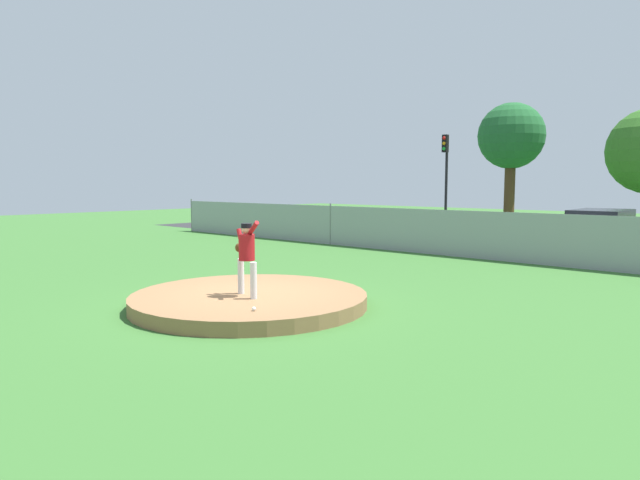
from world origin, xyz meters
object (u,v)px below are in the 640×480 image
traffic_light_near (446,166)px  baseball (254,309)px  traffic_cone_orange (461,238)px  pitcher_youth (246,252)px  parked_car_white (600,233)px

traffic_light_near → baseball: bearing=-69.1°
traffic_cone_orange → pitcher_youth: bearing=-78.8°
parked_car_white → baseball: bearing=-95.2°
pitcher_youth → traffic_light_near: (-6.38, 18.81, 2.25)m
baseball → parked_car_white: 15.19m
parked_car_white → traffic_cone_orange: 5.28m
pitcher_youth → traffic_cone_orange: pitcher_youth is taller
baseball → traffic_light_near: traffic_light_near is taller
baseball → traffic_light_near: (-7.49, 19.58, 3.12)m
baseball → traffic_cone_orange: bearing=104.8°
baseball → parked_car_white: bearing=84.8°
pitcher_youth → parked_car_white: size_ratio=0.32×
baseball → traffic_cone_orange: traffic_cone_orange is taller
pitcher_youth → traffic_cone_orange: size_ratio=2.79×
pitcher_youth → traffic_cone_orange: bearing=101.2°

